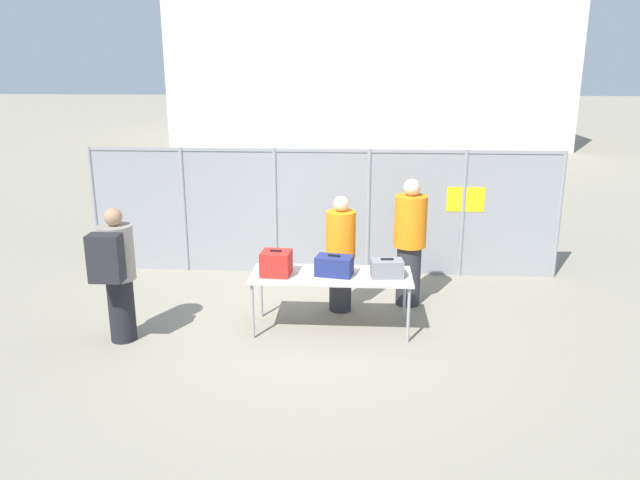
{
  "coord_description": "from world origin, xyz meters",
  "views": [
    {
      "loc": [
        0.59,
        -7.46,
        3.41
      ],
      "look_at": [
        0.08,
        0.75,
        1.05
      ],
      "focal_mm": 35.0,
      "sensor_mm": 36.0,
      "label": 1
    }
  ],
  "objects_px": {
    "suitcase_grey": "(387,268)",
    "security_worker_near": "(341,252)",
    "suitcase_navy": "(334,266)",
    "traveler_hooded": "(116,271)",
    "inspection_table": "(331,278)",
    "suitcase_red": "(276,263)",
    "utility_trailer": "(402,230)",
    "security_worker_far": "(410,241)"
  },
  "relations": [
    {
      "from": "suitcase_red",
      "to": "security_worker_far",
      "type": "bearing_deg",
      "value": 29.59
    },
    {
      "from": "utility_trailer",
      "to": "security_worker_far",
      "type": "bearing_deg",
      "value": -91.55
    },
    {
      "from": "suitcase_grey",
      "to": "utility_trailer",
      "type": "height_order",
      "value": "suitcase_grey"
    },
    {
      "from": "inspection_table",
      "to": "suitcase_grey",
      "type": "distance_m",
      "value": 0.73
    },
    {
      "from": "inspection_table",
      "to": "suitcase_red",
      "type": "xyz_separation_m",
      "value": [
        -0.71,
        -0.05,
        0.21
      ]
    },
    {
      "from": "inspection_table",
      "to": "security_worker_near",
      "type": "xyz_separation_m",
      "value": [
        0.1,
        0.67,
        0.14
      ]
    },
    {
      "from": "suitcase_grey",
      "to": "traveler_hooded",
      "type": "height_order",
      "value": "traveler_hooded"
    },
    {
      "from": "security_worker_near",
      "to": "security_worker_far",
      "type": "height_order",
      "value": "security_worker_far"
    },
    {
      "from": "suitcase_navy",
      "to": "security_worker_far",
      "type": "height_order",
      "value": "security_worker_far"
    },
    {
      "from": "traveler_hooded",
      "to": "utility_trailer",
      "type": "xyz_separation_m",
      "value": [
        3.76,
        4.13,
        -0.53
      ]
    },
    {
      "from": "security_worker_far",
      "to": "suitcase_grey",
      "type": "bearing_deg",
      "value": 64.34
    },
    {
      "from": "inspection_table",
      "to": "suitcase_red",
      "type": "height_order",
      "value": "suitcase_red"
    },
    {
      "from": "utility_trailer",
      "to": "suitcase_navy",
      "type": "bearing_deg",
      "value": -107.16
    },
    {
      "from": "security_worker_far",
      "to": "traveler_hooded",
      "type": "bearing_deg",
      "value": 16.64
    },
    {
      "from": "inspection_table",
      "to": "suitcase_navy",
      "type": "relative_size",
      "value": 4.1
    },
    {
      "from": "suitcase_grey",
      "to": "security_worker_near",
      "type": "relative_size",
      "value": 0.26
    },
    {
      "from": "suitcase_red",
      "to": "suitcase_grey",
      "type": "height_order",
      "value": "suitcase_red"
    },
    {
      "from": "suitcase_navy",
      "to": "suitcase_red",
      "type": "bearing_deg",
      "value": -177.16
    },
    {
      "from": "security_worker_near",
      "to": "utility_trailer",
      "type": "bearing_deg",
      "value": -104.76
    },
    {
      "from": "traveler_hooded",
      "to": "utility_trailer",
      "type": "height_order",
      "value": "traveler_hooded"
    },
    {
      "from": "inspection_table",
      "to": "security_worker_near",
      "type": "relative_size",
      "value": 1.26
    },
    {
      "from": "suitcase_navy",
      "to": "traveler_hooded",
      "type": "distance_m",
      "value": 2.71
    },
    {
      "from": "security_worker_far",
      "to": "suitcase_navy",
      "type": "bearing_deg",
      "value": 37.58
    },
    {
      "from": "suitcase_navy",
      "to": "traveler_hooded",
      "type": "relative_size",
      "value": 0.3
    },
    {
      "from": "inspection_table",
      "to": "traveler_hooded",
      "type": "xyz_separation_m",
      "value": [
        -2.62,
        -0.55,
        0.23
      ]
    },
    {
      "from": "security_worker_near",
      "to": "security_worker_far",
      "type": "bearing_deg",
      "value": -158.23
    },
    {
      "from": "suitcase_red",
      "to": "utility_trailer",
      "type": "xyz_separation_m",
      "value": [
        1.85,
        3.62,
        -0.5
      ]
    },
    {
      "from": "suitcase_red",
      "to": "traveler_hooded",
      "type": "bearing_deg",
      "value": -165.24
    },
    {
      "from": "suitcase_red",
      "to": "security_worker_near",
      "type": "bearing_deg",
      "value": 41.65
    },
    {
      "from": "suitcase_navy",
      "to": "security_worker_near",
      "type": "height_order",
      "value": "security_worker_near"
    },
    {
      "from": "traveler_hooded",
      "to": "security_worker_near",
      "type": "relative_size",
      "value": 1.04
    },
    {
      "from": "suitcase_grey",
      "to": "security_worker_far",
      "type": "bearing_deg",
      "value": 70.02
    },
    {
      "from": "suitcase_navy",
      "to": "security_worker_near",
      "type": "relative_size",
      "value": 0.31
    },
    {
      "from": "suitcase_grey",
      "to": "utility_trailer",
      "type": "bearing_deg",
      "value": 83.15
    },
    {
      "from": "traveler_hooded",
      "to": "inspection_table",
      "type": "bearing_deg",
      "value": 24.01
    },
    {
      "from": "inspection_table",
      "to": "traveler_hooded",
      "type": "distance_m",
      "value": 2.69
    },
    {
      "from": "suitcase_grey",
      "to": "utility_trailer",
      "type": "relative_size",
      "value": 0.1
    },
    {
      "from": "suitcase_grey",
      "to": "security_worker_far",
      "type": "height_order",
      "value": "security_worker_far"
    },
    {
      "from": "utility_trailer",
      "to": "suitcase_red",
      "type": "bearing_deg",
      "value": -117.1
    },
    {
      "from": "suitcase_red",
      "to": "suitcase_grey",
      "type": "xyz_separation_m",
      "value": [
        1.42,
        0.01,
        -0.04
      ]
    },
    {
      "from": "inspection_table",
      "to": "security_worker_far",
      "type": "distance_m",
      "value": 1.46
    },
    {
      "from": "traveler_hooded",
      "to": "suitcase_grey",
      "type": "bearing_deg",
      "value": 20.9
    }
  ]
}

